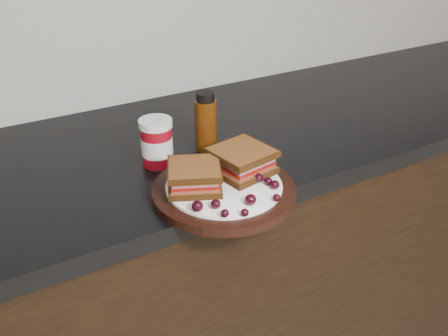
{
  "coord_description": "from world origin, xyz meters",
  "views": [
    {
      "loc": [
        -0.33,
        0.73,
        1.42
      ],
      "look_at": [
        0.08,
        1.45,
        0.96
      ],
      "focal_mm": 40.0,
      "sensor_mm": 36.0,
      "label": 1
    }
  ],
  "objects_px": {
    "plate": "(224,191)",
    "sandwich_left": "(194,177)",
    "condiment_jar": "(157,142)",
    "oil_bottle": "(206,122)"
  },
  "relations": [
    {
      "from": "sandwich_left",
      "to": "oil_bottle",
      "type": "xyz_separation_m",
      "value": [
        0.12,
        0.17,
        0.02
      ]
    },
    {
      "from": "oil_bottle",
      "to": "plate",
      "type": "bearing_deg",
      "value": -108.16
    },
    {
      "from": "sandwich_left",
      "to": "oil_bottle",
      "type": "relative_size",
      "value": 0.73
    },
    {
      "from": "plate",
      "to": "sandwich_left",
      "type": "bearing_deg",
      "value": 159.98
    },
    {
      "from": "plate",
      "to": "sandwich_left",
      "type": "xyz_separation_m",
      "value": [
        -0.05,
        0.02,
        0.04
      ]
    },
    {
      "from": "condiment_jar",
      "to": "oil_bottle",
      "type": "bearing_deg",
      "value": 4.65
    },
    {
      "from": "condiment_jar",
      "to": "oil_bottle",
      "type": "relative_size",
      "value": 0.76
    },
    {
      "from": "plate",
      "to": "condiment_jar",
      "type": "relative_size",
      "value": 2.69
    },
    {
      "from": "sandwich_left",
      "to": "condiment_jar",
      "type": "height_order",
      "value": "condiment_jar"
    },
    {
      "from": "condiment_jar",
      "to": "oil_bottle",
      "type": "height_order",
      "value": "oil_bottle"
    }
  ]
}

